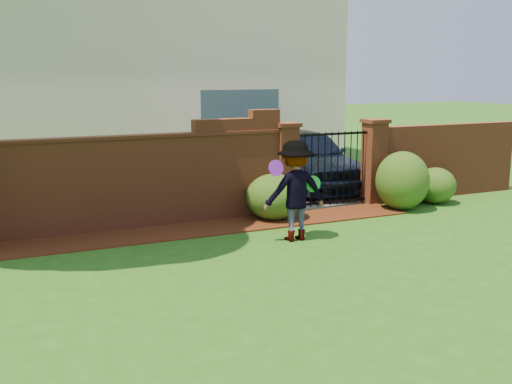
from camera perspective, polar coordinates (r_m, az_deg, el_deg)
name	(u,v)px	position (r m, az deg, el deg)	size (l,w,h in m)	color
ground	(262,289)	(8.47, 0.52, -9.01)	(80.00, 80.00, 0.01)	#255816
mulch_bed	(135,236)	(11.20, -11.17, -4.06)	(11.10, 1.08, 0.03)	#3D190B
brick_wall	(66,184)	(11.46, -17.27, 0.67)	(8.70, 0.31, 2.16)	brown
brick_wall_return	(444,160)	(15.12, 17.11, 2.83)	(4.00, 0.25, 1.70)	brown
pillar_left	(286,167)	(12.75, 2.77, 2.32)	(0.50, 0.50, 1.88)	brown
pillar_right	(374,161)	(13.88, 10.90, 2.86)	(0.50, 0.50, 1.88)	brown
iron_gate	(331,169)	(13.29, 7.00, 2.17)	(1.78, 0.03, 1.60)	black
driveway	(255,178)	(16.93, -0.09, 1.28)	(3.20, 8.00, 0.01)	slate
house	(128,63)	(19.69, -11.81, 11.67)	(12.40, 6.40, 6.30)	#F1E1C9
car	(309,160)	(15.29, 4.96, 3.03)	(1.79, 4.45, 1.52)	black
shrub_left	(274,197)	(12.19, 1.71, -0.45)	(1.13, 1.13, 0.92)	#214A16
shrub_middle	(402,181)	(13.41, 13.44, 1.04)	(1.14, 1.14, 1.25)	#214A16
shrub_right	(435,185)	(14.28, 16.34, 0.59)	(0.91, 0.91, 0.81)	#214A16
man	(296,191)	(10.62, 3.70, 0.08)	(1.13, 0.65, 1.75)	gray
frisbee_purple	(276,168)	(10.29, 1.88, 2.24)	(0.28, 0.28, 0.03)	purple
frisbee_green	(313,184)	(10.76, 5.32, 0.76)	(0.29, 0.29, 0.03)	green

